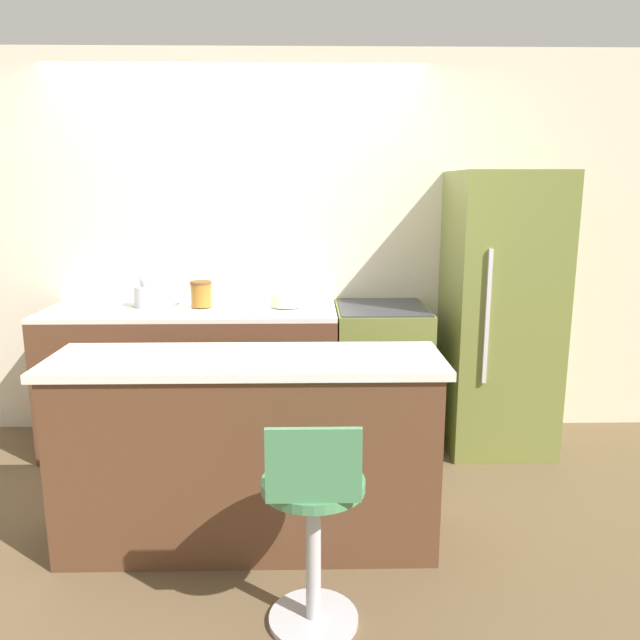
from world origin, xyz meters
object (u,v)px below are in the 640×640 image
Objects in this scene: stool_chair at (313,524)px; refrigerator at (499,313)px; oven_range at (381,376)px; mixing_bowl at (286,300)px; kettle at (148,294)px.

refrigerator is at bearing 55.50° from stool_chair.
stool_chair is at bearing -104.49° from oven_range.
refrigerator reaches higher than stool_chair.
mixing_bowl is (-0.63, 0.03, 0.52)m from oven_range.
kettle is 1.07× the size of mixing_bowl.
stool_chair is 4.10× the size of kettle.
kettle reaches higher than mixing_bowl.
oven_range is 4.64× the size of mixing_bowl.
oven_range reaches higher than stool_chair.
mixing_bowl reaches higher than stool_chair.
oven_range is at bearing 179.13° from refrigerator.
mixing_bowl is (0.90, 0.00, -0.05)m from kettle.
oven_range is 0.88m from refrigerator.
refrigerator is 8.27× the size of kettle.
refrigerator is 2.23m from stool_chair.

